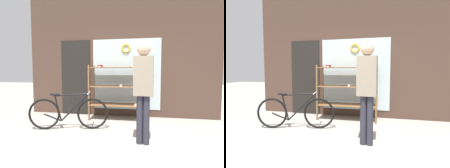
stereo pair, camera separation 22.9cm
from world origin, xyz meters
TOP-DOWN VIEW (x-y plane):
  - ground_plane at (0.00, 0.00)m, footprint 30.00×30.00m
  - storefront_facade at (-0.03, 2.42)m, footprint 5.22×0.13m
  - display_case at (0.06, 2.03)m, footprint 1.51×0.51m
  - bicycle at (-0.90, 1.08)m, footprint 1.65×0.52m
  - pedestrian at (0.66, 0.58)m, footprint 0.34×0.22m

SIDE VIEW (x-z plane):
  - ground_plane at x=0.00m, z-range 0.00..0.00m
  - bicycle at x=-0.90m, z-range -0.04..0.75m
  - display_case at x=0.06m, z-range 0.14..1.54m
  - pedestrian at x=0.66m, z-range 0.16..1.87m
  - storefront_facade at x=-0.03m, z-range -0.05..3.83m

